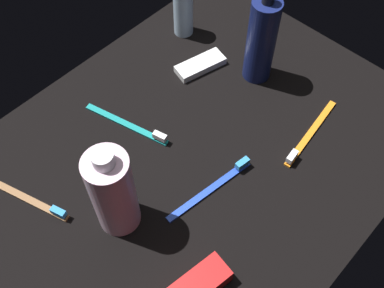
% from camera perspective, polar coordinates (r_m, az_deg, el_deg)
% --- Properties ---
extents(ground_plane, '(0.84, 0.64, 0.01)m').
position_cam_1_polar(ground_plane, '(0.85, -0.00, -1.35)').
color(ground_plane, black).
extents(lotion_bottle, '(0.06, 0.06, 0.21)m').
position_cam_1_polar(lotion_bottle, '(0.91, 8.49, 12.46)').
color(lotion_bottle, navy).
rests_on(lotion_bottle, ground_plane).
extents(bodywash_bottle, '(0.07, 0.07, 0.19)m').
position_cam_1_polar(bodywash_bottle, '(0.71, -9.49, -5.99)').
color(bodywash_bottle, silver).
rests_on(bodywash_bottle, ground_plane).
extents(deodorant_stick, '(0.04, 0.04, 0.11)m').
position_cam_1_polar(deodorant_stick, '(1.02, -1.07, 15.84)').
color(deodorant_stick, silver).
rests_on(deodorant_stick, ground_plane).
extents(toothbrush_teal, '(0.06, 0.18, 0.02)m').
position_cam_1_polar(toothbrush_teal, '(0.88, -7.46, 2.27)').
color(toothbrush_teal, teal).
rests_on(toothbrush_teal, ground_plane).
extents(toothbrush_blue, '(0.18, 0.04, 0.02)m').
position_cam_1_polar(toothbrush_blue, '(0.81, 2.77, -5.11)').
color(toothbrush_blue, blue).
rests_on(toothbrush_blue, ground_plane).
extents(toothbrush_brown, '(0.06, 0.18, 0.02)m').
position_cam_1_polar(toothbrush_brown, '(0.84, -19.36, -6.35)').
color(toothbrush_brown, brown).
rests_on(toothbrush_brown, ground_plane).
extents(toothbrush_orange, '(0.18, 0.03, 0.02)m').
position_cam_1_polar(toothbrush_orange, '(0.89, 14.06, 1.01)').
color(toothbrush_orange, orange).
rests_on(toothbrush_orange, ground_plane).
extents(snack_bar_white, '(0.11, 0.06, 0.01)m').
position_cam_1_polar(snack_bar_white, '(0.97, 1.02, 9.65)').
color(snack_bar_white, white).
rests_on(snack_bar_white, ground_plane).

